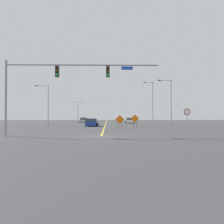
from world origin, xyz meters
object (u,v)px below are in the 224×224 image
Objects in this scene: stop_sign at (187,116)px; construction_sign_median_far at (120,120)px; car_green_near at (84,120)px; street_lamp_near_left at (78,109)px; construction_sign_right_shoulder at (119,119)px; construction_sign_left_lane at (135,119)px; traffic_signal_assembly at (58,78)px; street_lamp_mid_left at (152,101)px; car_silver_far at (83,120)px; street_lamp_far_right at (47,103)px; street_lamp_far_left at (170,101)px; car_blue_approaching at (92,123)px; car_white_passing at (129,121)px.

stop_sign reaches higher than construction_sign_median_far.
street_lamp_near_left is at bearing 106.82° from car_green_near.
construction_sign_right_shoulder is 0.95× the size of construction_sign_median_far.
street_lamp_near_left is 3.23× the size of construction_sign_left_lane.
street_lamp_mid_left is (14.14, 24.95, -0.55)m from traffic_signal_assembly.
stop_sign reaches higher than car_green_near.
stop_sign is at bearing -67.81° from car_silver_far.
construction_sign_median_far is at bearing -124.52° from construction_sign_left_lane.
car_silver_far is (-11.99, 27.96, -0.77)m from construction_sign_left_lane.
street_lamp_near_left is (0.27, 38.95, -0.04)m from street_lamp_far_right.
car_silver_far is at bearing 93.53° from traffic_signal_assembly.
street_lamp_mid_left is 4.20× the size of construction_sign_left_lane.
street_lamp_near_left is 3.59× the size of construction_sign_right_shoulder.
street_lamp_far_left is at bearing 84.37° from stop_sign.
car_blue_approaching is (-5.31, -6.19, -0.56)m from construction_sign_right_shoulder.
car_white_passing is at bearing -52.83° from street_lamp_near_left.
car_blue_approaching is at bearing -78.29° from street_lamp_near_left.
construction_sign_median_far is at bearing -31.48° from street_lamp_far_right.
car_silver_far is (3.78, 24.01, -3.68)m from street_lamp_far_right.
construction_sign_median_far reaches higher than construction_sign_right_shoulder.
street_lamp_near_left is at bearing 103.24° from car_silver_far.
street_lamp_far_left is at bearing 42.59° from traffic_signal_assembly.
street_lamp_near_left is at bearing 121.41° from street_lamp_mid_left.
stop_sign is at bearing -69.36° from car_green_near.
construction_sign_median_far is at bearing -75.34° from car_green_near.
construction_sign_median_far is (-8.14, -2.18, -3.02)m from street_lamp_far_left.
car_blue_approaching reaches higher than car_green_near.
street_lamp_mid_left is 25.27m from car_silver_far.
street_lamp_far_right is 16.51m from construction_sign_left_lane.
traffic_signal_assembly is 3.78× the size of car_blue_approaching.
stop_sign is 0.64× the size of car_silver_far.
car_white_passing is (8.58, 16.80, -0.02)m from car_blue_approaching.
traffic_signal_assembly reaches higher than car_white_passing.
street_lamp_near_left reaches higher than car_white_passing.
traffic_signal_assembly is 7.12× the size of construction_sign_median_far.
street_lamp_near_left is 1.63× the size of car_silver_far.
traffic_signal_assembly is 3.42× the size of car_silver_far.
construction_sign_right_shoulder is 0.46× the size of car_silver_far.
traffic_signal_assembly is at bearing -105.53° from construction_sign_right_shoulder.
street_lamp_far_left is 14.68m from construction_sign_right_shoulder.
construction_sign_left_lane is 30.43m from car_silver_far.
street_lamp_near_left is (-20.88, 44.73, -0.07)m from street_lamp_far_left.
construction_sign_left_lane is 0.51× the size of car_green_near.
car_green_near is (-16.38, 43.49, -1.28)m from stop_sign.
traffic_signal_assembly is at bearing -121.26° from construction_sign_left_lane.
construction_sign_right_shoulder is at bearing -67.70° from street_lamp_near_left.
car_silver_far is at bearing 120.23° from street_lamp_far_left.
construction_sign_median_far is 9.49m from car_blue_approaching.
stop_sign is at bearing -84.38° from car_white_passing.
car_blue_approaching is (-12.86, 6.03, -3.64)m from street_lamp_far_left.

